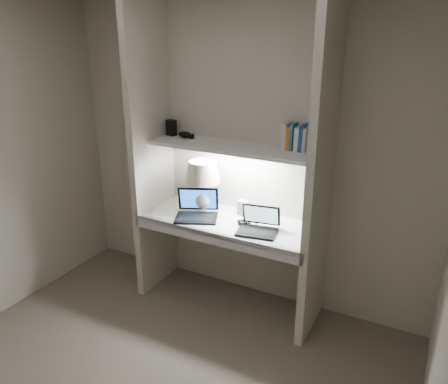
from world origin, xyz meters
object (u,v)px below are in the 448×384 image
Objects in this scene: laptop_netbook at (259,226)px; speaker at (243,208)px; book_row at (296,137)px; table_lamp at (203,178)px; laptop_main at (197,211)px.

laptop_netbook is 2.69× the size of speaker.
book_row reaches higher than speaker.
table_lamp is at bearing 155.87° from laptop_netbook.
speaker is 0.62× the size of book_row.
table_lamp is 0.42m from speaker.
speaker is (-0.24, 0.23, 0.02)m from laptop_netbook.
table_lamp is 1.31× the size of laptop_netbook.
laptop_main is at bearing -81.87° from table_lamp.
laptop_netbook is 0.73m from book_row.
book_row is (0.74, 0.14, 0.39)m from table_lamp.
book_row reaches higher than table_lamp.
table_lamp reaches higher than laptop_netbook.
table_lamp is 2.17× the size of book_row.
speaker is at bearing -171.79° from book_row.
speaker is (0.32, 0.21, 0.01)m from laptop_main.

